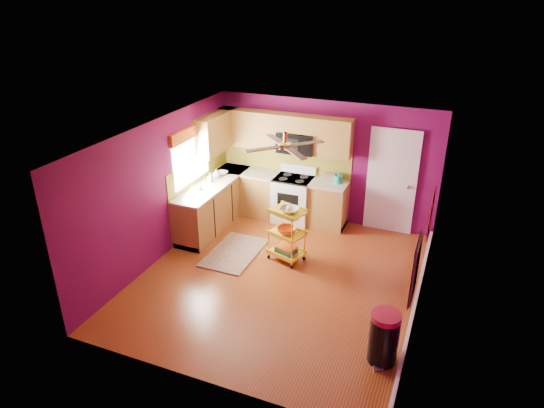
% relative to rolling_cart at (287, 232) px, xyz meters
% --- Properties ---
extents(ground, '(5.00, 5.00, 0.00)m').
position_rel_rolling_cart_xyz_m(ground, '(0.11, -0.64, -0.55)').
color(ground, maroon).
rests_on(ground, ground).
extents(room_envelope, '(4.54, 5.04, 2.52)m').
position_rel_rolling_cart_xyz_m(room_envelope, '(0.14, -0.64, 1.08)').
color(room_envelope, '#620B45').
rests_on(room_envelope, ground).
extents(lower_cabinets, '(2.81, 2.31, 0.94)m').
position_rel_rolling_cart_xyz_m(lower_cabinets, '(-1.24, 1.18, -0.12)').
color(lower_cabinets, brown).
rests_on(lower_cabinets, ground).
extents(electric_range, '(0.76, 0.66, 1.13)m').
position_rel_rolling_cart_xyz_m(electric_range, '(-0.44, 1.54, -0.07)').
color(electric_range, white).
rests_on(electric_range, ground).
extents(upper_cabinetry, '(2.80, 2.30, 1.26)m').
position_rel_rolling_cart_xyz_m(upper_cabinetry, '(-1.13, 1.54, 1.25)').
color(upper_cabinetry, brown).
rests_on(upper_cabinetry, ground).
extents(left_window, '(0.08, 1.35, 1.08)m').
position_rel_rolling_cart_xyz_m(left_window, '(-2.11, 0.41, 1.18)').
color(left_window, white).
rests_on(left_window, ground).
extents(panel_door, '(0.95, 0.11, 2.15)m').
position_rel_rolling_cart_xyz_m(panel_door, '(1.46, 1.83, 0.47)').
color(panel_door, white).
rests_on(panel_door, ground).
extents(right_wall_art, '(0.04, 2.74, 1.04)m').
position_rel_rolling_cart_xyz_m(right_wall_art, '(2.34, -0.97, 0.89)').
color(right_wall_art, black).
rests_on(right_wall_art, ground).
extents(ceiling_fan, '(1.01, 1.01, 0.26)m').
position_rel_rolling_cart_xyz_m(ceiling_fan, '(0.11, -0.44, 1.74)').
color(ceiling_fan, '#BF8C3F').
rests_on(ceiling_fan, ground).
extents(shag_rug, '(0.84, 1.37, 0.02)m').
position_rel_rolling_cart_xyz_m(shag_rug, '(-0.97, -0.16, -0.54)').
color(shag_rug, black).
rests_on(shag_rug, ground).
extents(rolling_cart, '(0.70, 0.60, 1.08)m').
position_rel_rolling_cart_xyz_m(rolling_cart, '(0.00, 0.00, 0.00)').
color(rolling_cart, yellow).
rests_on(rolling_cart, ground).
extents(trash_can, '(0.51, 0.51, 0.74)m').
position_rel_rolling_cart_xyz_m(trash_can, '(2.07, -1.91, -0.18)').
color(trash_can, black).
rests_on(trash_can, ground).
extents(teal_kettle, '(0.18, 0.18, 0.21)m').
position_rel_rolling_cart_xyz_m(teal_kettle, '(0.45, 1.64, 0.47)').
color(teal_kettle, '#16AA95').
rests_on(teal_kettle, lower_cabinets).
extents(toaster, '(0.22, 0.15, 0.18)m').
position_rel_rolling_cart_xyz_m(toaster, '(0.28, 1.64, 0.48)').
color(toaster, beige).
rests_on(toaster, lower_cabinets).
extents(soap_bottle_a, '(0.08, 0.09, 0.19)m').
position_rel_rolling_cart_xyz_m(soap_bottle_a, '(-1.90, 0.72, 0.48)').
color(soap_bottle_a, '#EA3F72').
rests_on(soap_bottle_a, lower_cabinets).
extents(soap_bottle_b, '(0.14, 0.14, 0.18)m').
position_rel_rolling_cart_xyz_m(soap_bottle_b, '(-1.90, 0.98, 0.48)').
color(soap_bottle_b, white).
rests_on(soap_bottle_b, lower_cabinets).
extents(counter_dish, '(0.24, 0.24, 0.06)m').
position_rel_rolling_cart_xyz_m(counter_dish, '(-1.88, 1.17, 0.41)').
color(counter_dish, white).
rests_on(counter_dish, lower_cabinets).
extents(counter_cup, '(0.11, 0.11, 0.09)m').
position_rel_rolling_cart_xyz_m(counter_cup, '(-1.90, 0.28, 0.43)').
color(counter_cup, white).
rests_on(counter_cup, lower_cabinets).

